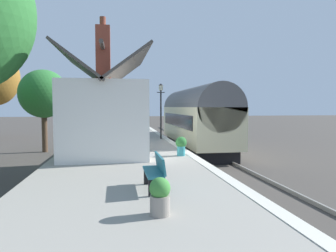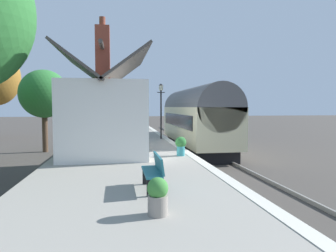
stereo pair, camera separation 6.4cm
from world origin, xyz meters
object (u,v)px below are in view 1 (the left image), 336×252
station_building (106,116)px  planter_edge_near (134,129)px  bench_near_building (129,128)px  planter_by_door (181,145)px  train (196,119)px  bench_by_lamp (127,125)px  planter_under_sign (113,127)px  bench_platform_end (155,171)px  planter_edge_far (160,196)px  bench_mid_platform (126,130)px  planter_bench_right (111,130)px  lamp_post_platform (161,100)px  tree_far_right (44,94)px

station_building → planter_edge_near: 10.69m
station_building → bench_near_building: 9.47m
planter_by_door → planter_edge_near: bearing=6.5°
planter_edge_near → station_building: bearing=169.9°
train → bench_by_lamp: size_ratio=7.75×
station_building → planter_under_sign: station_building is taller
train → planter_edge_near: train is taller
planter_by_door → planter_edge_near: size_ratio=0.83×
station_building → bench_near_building: station_building is taller
bench_near_building → bench_platform_end: (-15.70, -0.07, 0.00)m
planter_edge_far → bench_platform_end: bearing=-4.4°
train → planter_edge_near: 6.03m
bench_platform_end → train: bearing=-19.2°
station_building → planter_edge_far: (-8.22, -1.32, -1.32)m
train → bench_platform_end: (-12.35, 4.29, -0.81)m
train → planter_edge_far: size_ratio=14.72×
bench_mid_platform → planter_bench_right: size_ratio=1.95×
station_building → bench_by_lamp: size_ratio=4.28×
bench_mid_platform → lamp_post_platform: 3.45m
bench_mid_platform → train: bearing=-106.3°
train → planter_edge_near: size_ratio=11.06×
bench_near_building → planter_edge_near: bearing=-22.1°
planter_bench_right → lamp_post_platform: size_ratio=0.20×
planter_by_door → planter_under_sign: bearing=11.2°
station_building → planter_by_door: 3.69m
train → station_building: bearing=135.9°
station_building → planter_edge_near: bearing=-10.1°
bench_near_building → planter_by_door: 10.80m
planter_by_door → bench_platform_end: bearing=161.1°
station_building → planter_bench_right: station_building is taller
planter_under_sign → planter_edge_near: (-3.68, -1.73, 0.05)m
bench_near_building → bench_by_lamp: (4.15, 0.04, 0.00)m
train → lamp_post_platform: size_ratio=3.01×
station_building → tree_far_right: bearing=30.5°
bench_by_lamp → planter_bench_right: bearing=164.1°
planter_edge_far → lamp_post_platform: lamp_post_platform is taller
planter_under_sign → lamp_post_platform: 9.40m
planter_by_door → planter_edge_far: size_ratio=1.11×
train → lamp_post_platform: (-0.37, 2.43, 1.23)m
planter_by_door → planter_edge_near: 11.88m
planter_by_door → tree_far_right: 11.68m
bench_mid_platform → planter_edge_far: size_ratio=1.92×
train → station_building: 8.28m
planter_bench_right → planter_edge_near: planter_bench_right is taller
station_building → bench_by_lamp: 13.56m
planter_under_sign → lamp_post_platform: size_ratio=0.27×
planter_bench_right → planter_edge_far: size_ratio=0.98×
train → planter_bench_right: train is taller
bench_mid_platform → planter_under_sign: 6.90m
bench_by_lamp → bench_mid_platform: size_ratio=0.99×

